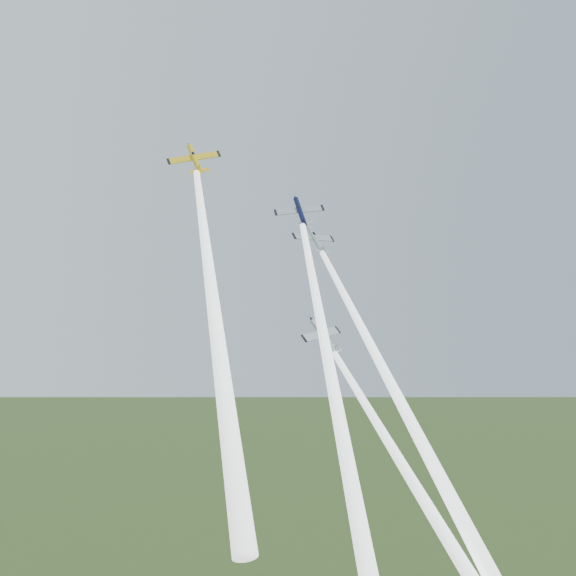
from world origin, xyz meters
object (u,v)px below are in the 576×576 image
Objects in this scene: plane_silver_right at (315,239)px; plane_silver_low at (324,336)px; plane_yellow at (195,159)px; plane_navy at (300,212)px.

plane_silver_right reaches higher than plane_silver_low.
plane_yellow is 18.47m from plane_navy.
plane_yellow is at bearing 139.24° from plane_silver_low.
plane_yellow reaches higher than plane_navy.
plane_silver_low is (0.42, -5.72, -19.72)m from plane_navy.
plane_navy is at bearing 6.10° from plane_yellow.
plane_yellow is 27.24m from plane_silver_right.
plane_silver_low is (17.14, -9.39, -26.66)m from plane_yellow.
plane_silver_right is 1.05× the size of plane_silver_low.
plane_navy is 0.95× the size of plane_silver_right.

